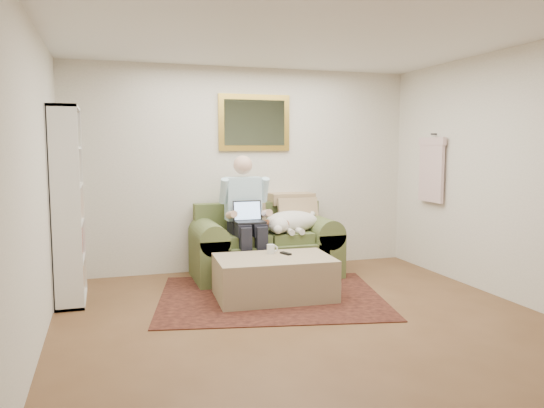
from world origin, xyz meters
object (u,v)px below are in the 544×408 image
laptop (249,217)px  bookshelf (68,205)px  sofa (265,251)px  seated_man (247,219)px  coffee_mug (271,249)px  ottoman (274,278)px  sleeping_dog (291,222)px

laptop → bookshelf: (-1.96, -0.19, 0.22)m
laptop → bookshelf: bearing=-174.5°
sofa → seated_man: (-0.27, -0.16, 0.44)m
laptop → coffee_mug: laptop is taller
ottoman → bookshelf: (-2.04, 0.54, 0.78)m
sleeping_dog → coffee_mug: 0.86m
coffee_mug → sofa: bearing=78.1°
ottoman → coffee_mug: (0.02, 0.19, 0.27)m
sofa → sleeping_dog: (0.32, -0.09, 0.37)m
seated_man → sleeping_dog: size_ratio=2.04×
laptop → coffee_mug: (0.10, -0.54, -0.29)m
laptop → ottoman: size_ratio=0.28×
seated_man → bookshelf: (-1.96, -0.26, 0.26)m
bookshelf → ottoman: bearing=-14.9°
ottoman → seated_man: bearing=95.7°
sofa → ottoman: 0.98m
seated_man → coffee_mug: size_ratio=14.89×
seated_man → coffee_mug: (0.10, -0.61, -0.25)m
sofa → bookshelf: bearing=-169.3°
sofa → seated_man: seated_man is taller
ottoman → coffee_mug: coffee_mug is taller
sleeping_dog → bookshelf: (-2.54, -0.33, 0.32)m
sleeping_dog → ottoman: (-0.50, -0.87, -0.46)m
bookshelf → coffee_mug: bearing=-9.8°
seated_man → ottoman: 0.96m
ottoman → coffee_mug: 0.33m
sleeping_dog → bookshelf: 2.58m
sofa → laptop: bearing=-139.0°
sofa → bookshelf: bookshelf is taller
sleeping_dog → ottoman: size_ratio=0.60×
seated_man → sleeping_dog: (0.58, 0.07, -0.07)m
sleeping_dog → coffee_mug: sleeping_dog is taller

